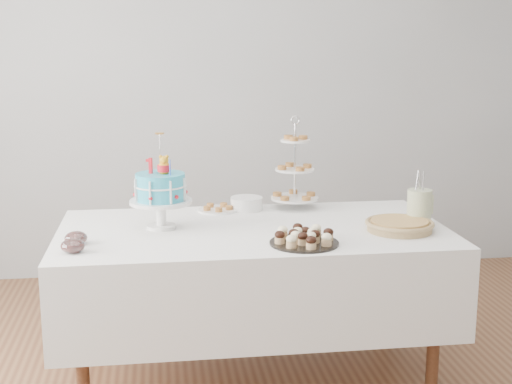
{
  "coord_description": "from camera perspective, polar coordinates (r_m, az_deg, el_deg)",
  "views": [
    {
      "loc": [
        -0.46,
        -3.1,
        1.68
      ],
      "look_at": [
        0.02,
        0.3,
        0.95
      ],
      "focal_mm": 50.0,
      "sensor_mm": 36.0,
      "label": 1
    }
  ],
  "objects": [
    {
      "name": "cupcake_tray",
      "position": [
        3.27,
        3.88,
        -3.58
      ],
      "size": [
        0.32,
        0.32,
        0.07
      ],
      "color": "black",
      "rests_on": "table"
    },
    {
      "name": "utensil_pitcher",
      "position": [
        3.68,
        12.94,
        -1.08
      ],
      "size": [
        0.13,
        0.12,
        0.28
      ],
      "rotation": [
        0.0,
        0.0,
        -0.22
      ],
      "color": "silver",
      "rests_on": "table"
    },
    {
      "name": "birthday_cake",
      "position": [
        3.54,
        -7.61,
        -0.88
      ],
      "size": [
        0.31,
        0.31,
        0.47
      ],
      "rotation": [
        0.0,
        0.0,
        -0.4
      ],
      "color": "white",
      "rests_on": "table"
    },
    {
      "name": "table",
      "position": [
        3.61,
        -0.24,
        -6.38
      ],
      "size": [
        1.92,
        1.02,
        0.77
      ],
      "color": "silver",
      "rests_on": "floor"
    },
    {
      "name": "jam_bowl_a",
      "position": [
        3.23,
        -14.44,
        -4.2
      ],
      "size": [
        0.11,
        0.11,
        0.06
      ],
      "color": "silver",
      "rests_on": "table"
    },
    {
      "name": "jam_bowl_b",
      "position": [
        3.36,
        -14.2,
        -3.6
      ],
      "size": [
        0.1,
        0.1,
        0.06
      ],
      "color": "silver",
      "rests_on": "table"
    },
    {
      "name": "walls",
      "position": [
        3.15,
        0.48,
        5.96
      ],
      "size": [
        5.04,
        4.04,
        2.7
      ],
      "color": "#9DA0A2",
      "rests_on": "floor"
    },
    {
      "name": "plate_stack",
      "position": [
        3.92,
        -0.76,
        -0.92
      ],
      "size": [
        0.18,
        0.18,
        0.07
      ],
      "color": "white",
      "rests_on": "table"
    },
    {
      "name": "tiered_stand",
      "position": [
        3.93,
        3.12,
        1.76
      ],
      "size": [
        0.26,
        0.26,
        0.51
      ],
      "color": "silver",
      "rests_on": "table"
    },
    {
      "name": "pie",
      "position": [
        3.56,
        11.41,
        -2.59
      ],
      "size": [
        0.34,
        0.34,
        0.05
      ],
      "color": "tan",
      "rests_on": "table"
    },
    {
      "name": "pastry_plate",
      "position": [
        3.9,
        -3.08,
        -1.32
      ],
      "size": [
        0.22,
        0.22,
        0.03
      ],
      "color": "white",
      "rests_on": "table"
    }
  ]
}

